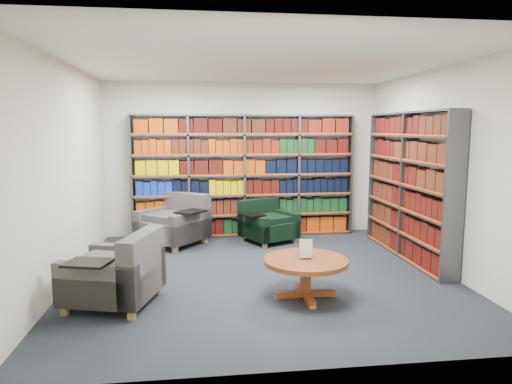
{
  "coord_description": "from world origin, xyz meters",
  "views": [
    {
      "loc": [
        -0.83,
        -5.92,
        1.97
      ],
      "look_at": [
        0.0,
        0.6,
        1.05
      ],
      "focal_mm": 32.0,
      "sensor_mm": 36.0,
      "label": 1
    }
  ],
  "objects": [
    {
      "name": "room_shell",
      "position": [
        0.0,
        0.0,
        1.4
      ],
      "size": [
        5.02,
        5.02,
        2.82
      ],
      "color": "black",
      "rests_on": "ground"
    },
    {
      "name": "chair_teal_left",
      "position": [
        -1.21,
        1.87,
        0.34
      ],
      "size": [
        1.31,
        1.31,
        0.85
      ],
      "color": "#0E1F3D",
      "rests_on": "ground"
    },
    {
      "name": "bookshelf_right",
      "position": [
        2.34,
        0.6,
        1.1
      ],
      "size": [
        0.28,
        2.5,
        2.2
      ],
      "color": "#47494F",
      "rests_on": "ground"
    },
    {
      "name": "chair_teal_front",
      "position": [
        -1.72,
        -0.85,
        0.33
      ],
      "size": [
        1.12,
        1.19,
        0.83
      ],
      "color": "#0E1F3D",
      "rests_on": "ground"
    },
    {
      "name": "bookshelf_back",
      "position": [
        0.0,
        2.34,
        1.1
      ],
      "size": [
        4.0,
        0.28,
        2.2
      ],
      "color": "#47494F",
      "rests_on": "ground"
    },
    {
      "name": "coffee_table",
      "position": [
        0.39,
        -0.9,
        0.37
      ],
      "size": [
        0.99,
        0.99,
        0.69
      ],
      "color": "brown",
      "rests_on": "ground"
    },
    {
      "name": "chair_green_right",
      "position": [
        0.34,
        1.87,
        0.29
      ],
      "size": [
        1.07,
        1.07,
        0.72
      ],
      "color": "black",
      "rests_on": "ground"
    }
  ]
}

